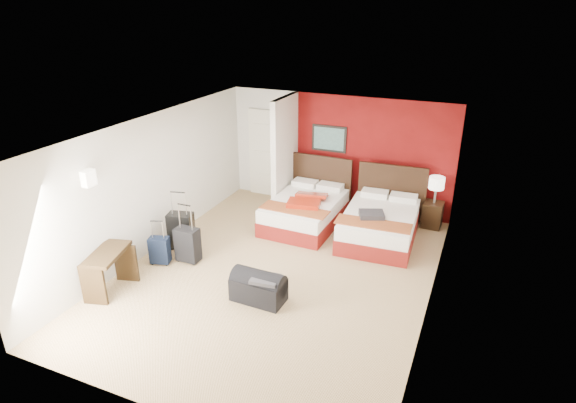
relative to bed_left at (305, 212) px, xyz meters
The scene contains 17 objects.
ground 2.00m from the bed_left, 82.08° to the right, with size 6.50×6.50×0.00m, color tan.
room_walls 1.59m from the bed_left, 154.28° to the right, with size 5.02×6.52×2.50m.
red_accent_panel 1.89m from the bed_left, 51.06° to the left, with size 3.50×0.04×2.50m, color maroon.
partition_wall 1.37m from the bed_left, 138.35° to the left, with size 0.12×1.20×2.50m, color silver.
entry_door 2.06m from the bed_left, 140.06° to the left, with size 0.82×0.06×2.05m, color silver.
bed_left is the anchor object (origin of this frame).
bed_right 1.57m from the bed_left, ahead, with size 1.34×1.92×0.57m, color white.
red_suitcase_open 0.37m from the bed_left, 45.00° to the right, with size 0.63×0.87×0.11m, color #A0220D.
jacket_bundle 1.54m from the bed_left, 12.89° to the right, with size 0.45×0.36×0.11m, color #333337.
nightstand 2.62m from the bed_left, 21.42° to the left, with size 0.38×0.38×0.53m, color black.
table_lamp 2.68m from the bed_left, 21.42° to the left, with size 0.31×0.31×0.55m, color silver.
suitcase_black 2.55m from the bed_left, 133.31° to the right, with size 0.45×0.28×0.68m, color black.
suitcase_charcoal 2.60m from the bed_left, 121.71° to the right, with size 0.41×0.26×0.61m, color black.
suitcase_navy 3.05m from the bed_left, 125.70° to the right, with size 0.34×0.21×0.47m, color black.
duffel_bag 2.82m from the bed_left, 83.43° to the right, with size 0.82×0.44×0.42m, color black.
jacket_draped 2.89m from the bed_left, 80.59° to the right, with size 0.41×0.35×0.06m, color #37363B.
desk 4.01m from the bed_left, 118.86° to the right, with size 0.43×0.86×0.72m, color #302010.
Camera 1 is at (2.93, -6.42, 4.32)m, focal length 29.72 mm.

